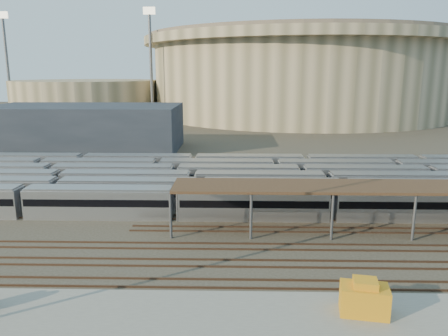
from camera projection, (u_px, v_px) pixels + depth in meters
ground at (246, 243)px, 45.57m from camera, size 420.00×420.00×0.00m
apron at (180, 323)px, 31.03m from camera, size 50.00×9.00×0.20m
subway_trains at (225, 182)px, 63.28m from camera, size 129.05×23.90×3.60m
inspection_shed at (446, 189)px, 47.85m from camera, size 60.30×6.00×5.30m
empty_tracks at (247, 263)px, 40.67m from camera, size 170.00×9.62×0.18m
stadium at (299, 74)px, 177.96m from camera, size 124.00×124.00×32.50m
secondary_arena at (86, 98)px, 172.31m from camera, size 56.00×56.00×14.00m
service_building at (86, 128)px, 98.98m from camera, size 42.00×20.00×10.00m
floodlight_0 at (151, 62)px, 149.11m from camera, size 4.00×1.00×38.40m
floodlight_1 at (7, 62)px, 160.18m from camera, size 4.00×1.00×38.40m
floodlight_3 at (216, 64)px, 197.41m from camera, size 4.00×1.00×38.40m
yellow_equipment at (364, 300)px, 31.86m from camera, size 3.74×2.69×2.14m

